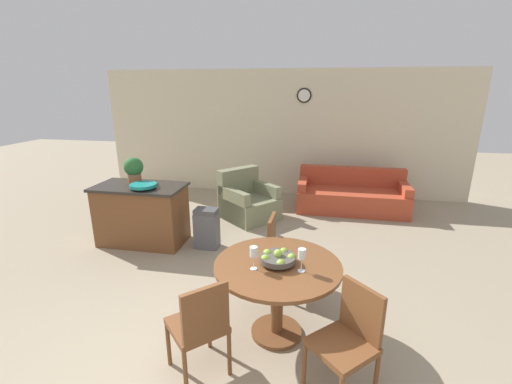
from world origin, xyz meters
The scene contains 14 objects.
wall_back centered at (0.00, 5.67, 1.35)m, with size 8.00×0.09×2.70m.
dining_table centered at (0.56, 0.93, 0.59)m, with size 1.18×1.18×0.77m.
dining_chair_near_left centered at (0.02, 0.31, 0.51)m, with size 0.59×0.59×0.90m.
dining_chair_near_right centered at (1.18, 0.39, 0.51)m, with size 0.59×0.59×0.90m.
dining_chair_far_side centered at (0.51, 1.76, 0.51)m, with size 0.43×0.43×0.90m.
fruit_bowl centered at (0.56, 0.93, 0.82)m, with size 0.33×0.33×0.14m.
wine_glass_left centered at (0.36, 0.80, 0.93)m, with size 0.07×0.07×0.22m.
wine_glass_right centered at (0.78, 0.84, 0.93)m, with size 0.07×0.07×0.22m.
kitchen_island centered at (-1.74, 2.62, 0.46)m, with size 1.34×0.71×0.92m.
teal_bowl centered at (-1.60, 2.50, 0.96)m, with size 0.38×0.38×0.07m.
potted_plant centered at (-1.91, 2.81, 1.12)m, with size 0.29×0.29×0.38m.
trash_bin centered at (-0.71, 2.63, 0.30)m, with size 0.34×0.24×0.61m.
couch centered at (1.54, 4.76, 0.28)m, with size 2.07×0.93×0.79m.
armchair centered at (-0.37, 3.95, 0.30)m, with size 1.21×1.20×0.89m.
Camera 1 is at (0.88, -1.87, 2.32)m, focal length 24.00 mm.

